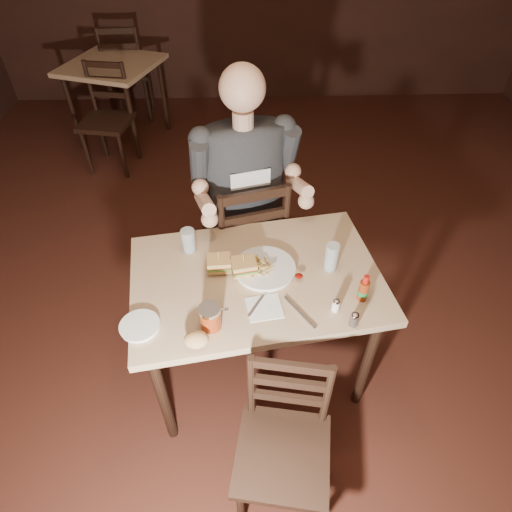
{
  "coord_description": "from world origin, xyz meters",
  "views": [
    {
      "loc": [
        -0.28,
        -1.69,
        2.2
      ],
      "look_at": [
        -0.23,
        -0.26,
        0.85
      ],
      "focal_mm": 30.0,
      "sensor_mm": 36.0,
      "label": 1
    }
  ],
  "objects_px": {
    "bg_table": "(113,73)",
    "dinner_plate": "(265,269)",
    "chair_near": "(283,455)",
    "glass_left": "(189,241)",
    "diner": "(246,168)",
    "chair_far": "(245,238)",
    "glass_right": "(331,257)",
    "hot_sauce": "(364,288)",
    "syrup_dispenser": "(210,317)",
    "bg_chair_near": "(106,121)",
    "bg_chair_far": "(128,71)",
    "main_table": "(256,288)",
    "side_plate": "(140,326)"
  },
  "relations": [
    {
      "from": "main_table",
      "to": "side_plate",
      "type": "bearing_deg",
      "value": -150.51
    },
    {
      "from": "bg_chair_far",
      "to": "glass_left",
      "type": "relative_size",
      "value": 7.91
    },
    {
      "from": "hot_sauce",
      "to": "chair_far",
      "type": "bearing_deg",
      "value": 123.75
    },
    {
      "from": "diner",
      "to": "syrup_dispenser",
      "type": "relative_size",
      "value": 8.86
    },
    {
      "from": "glass_left",
      "to": "dinner_plate",
      "type": "bearing_deg",
      "value": -22.8
    },
    {
      "from": "chair_near",
      "to": "glass_left",
      "type": "distance_m",
      "value": 1.04
    },
    {
      "from": "main_table",
      "to": "bg_chair_near",
      "type": "height_order",
      "value": "bg_chair_near"
    },
    {
      "from": "bg_chair_far",
      "to": "dinner_plate",
      "type": "height_order",
      "value": "bg_chair_far"
    },
    {
      "from": "bg_table",
      "to": "diner",
      "type": "height_order",
      "value": "diner"
    },
    {
      "from": "glass_left",
      "to": "chair_near",
      "type": "bearing_deg",
      "value": -64.77
    },
    {
      "from": "main_table",
      "to": "chair_near",
      "type": "distance_m",
      "value": 0.73
    },
    {
      "from": "glass_left",
      "to": "syrup_dispenser",
      "type": "relative_size",
      "value": 1.07
    },
    {
      "from": "chair_far",
      "to": "side_plate",
      "type": "bearing_deg",
      "value": 48.1
    },
    {
      "from": "bg_chair_near",
      "to": "syrup_dispenser",
      "type": "xyz_separation_m",
      "value": [
        1.07,
        -2.54,
        0.37
      ]
    },
    {
      "from": "diner",
      "to": "glass_left",
      "type": "relative_size",
      "value": 8.26
    },
    {
      "from": "bg_table",
      "to": "hot_sauce",
      "type": "relative_size",
      "value": 7.15
    },
    {
      "from": "chair_far",
      "to": "glass_right",
      "type": "distance_m",
      "value": 0.78
    },
    {
      "from": "bg_table",
      "to": "syrup_dispenser",
      "type": "relative_size",
      "value": 8.83
    },
    {
      "from": "bg_chair_far",
      "to": "main_table",
      "type": "bearing_deg",
      "value": 106.25
    },
    {
      "from": "bg_table",
      "to": "glass_right",
      "type": "height_order",
      "value": "glass_right"
    },
    {
      "from": "dinner_plate",
      "to": "syrup_dispenser",
      "type": "xyz_separation_m",
      "value": [
        -0.24,
        -0.32,
        0.05
      ]
    },
    {
      "from": "diner",
      "to": "syrup_dispenser",
      "type": "xyz_separation_m",
      "value": [
        -0.16,
        -0.83,
        -0.18
      ]
    },
    {
      "from": "main_table",
      "to": "hot_sauce",
      "type": "bearing_deg",
      "value": -18.78
    },
    {
      "from": "dinner_plate",
      "to": "syrup_dispenser",
      "type": "distance_m",
      "value": 0.4
    },
    {
      "from": "chair_near",
      "to": "diner",
      "type": "height_order",
      "value": "diner"
    },
    {
      "from": "hot_sauce",
      "to": "syrup_dispenser",
      "type": "relative_size",
      "value": 1.23
    },
    {
      "from": "hot_sauce",
      "to": "syrup_dispenser",
      "type": "xyz_separation_m",
      "value": [
        -0.66,
        -0.13,
        -0.01
      ]
    },
    {
      "from": "dinner_plate",
      "to": "glass_left",
      "type": "bearing_deg",
      "value": 157.2
    },
    {
      "from": "bg_chair_far",
      "to": "syrup_dispenser",
      "type": "height_order",
      "value": "bg_chair_far"
    },
    {
      "from": "chair_near",
      "to": "glass_right",
      "type": "bearing_deg",
      "value": 79.65
    },
    {
      "from": "bg_chair_far",
      "to": "glass_right",
      "type": "distance_m",
      "value": 3.71
    },
    {
      "from": "diner",
      "to": "dinner_plate",
      "type": "bearing_deg",
      "value": -96.81
    },
    {
      "from": "hot_sauce",
      "to": "dinner_plate",
      "type": "bearing_deg",
      "value": 155.27
    },
    {
      "from": "bg_chair_far",
      "to": "glass_right",
      "type": "height_order",
      "value": "bg_chair_far"
    },
    {
      "from": "main_table",
      "to": "dinner_plate",
      "type": "relative_size",
      "value": 4.45
    },
    {
      "from": "bg_chair_near",
      "to": "syrup_dispenser",
      "type": "height_order",
      "value": "bg_chair_near"
    },
    {
      "from": "bg_table",
      "to": "dinner_plate",
      "type": "xyz_separation_m",
      "value": [
        1.3,
        -2.77,
        0.1
      ]
    },
    {
      "from": "bg_table",
      "to": "bg_chair_near",
      "type": "bearing_deg",
      "value": -90.0
    },
    {
      "from": "chair_far",
      "to": "syrup_dispenser",
      "type": "distance_m",
      "value": 0.96
    },
    {
      "from": "glass_right",
      "to": "side_plate",
      "type": "relative_size",
      "value": 0.89
    },
    {
      "from": "glass_left",
      "to": "hot_sauce",
      "type": "distance_m",
      "value": 0.85
    },
    {
      "from": "bg_chair_near",
      "to": "dinner_plate",
      "type": "relative_size",
      "value": 3.22
    },
    {
      "from": "bg_table",
      "to": "glass_right",
      "type": "xyz_separation_m",
      "value": [
        1.61,
        -2.77,
        0.16
      ]
    },
    {
      "from": "main_table",
      "to": "glass_left",
      "type": "bearing_deg",
      "value": 149.63
    },
    {
      "from": "bg_chair_far",
      "to": "side_plate",
      "type": "relative_size",
      "value": 6.02
    },
    {
      "from": "chair_far",
      "to": "chair_near",
      "type": "bearing_deg",
      "value": 80.83
    },
    {
      "from": "dinner_plate",
      "to": "bg_chair_near",
      "type": "bearing_deg",
      "value": 120.4
    },
    {
      "from": "glass_left",
      "to": "hot_sauce",
      "type": "relative_size",
      "value": 0.87
    },
    {
      "from": "chair_far",
      "to": "dinner_plate",
      "type": "relative_size",
      "value": 3.42
    },
    {
      "from": "glass_right",
      "to": "bg_chair_far",
      "type": "bearing_deg",
      "value": 115.9
    }
  ]
}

